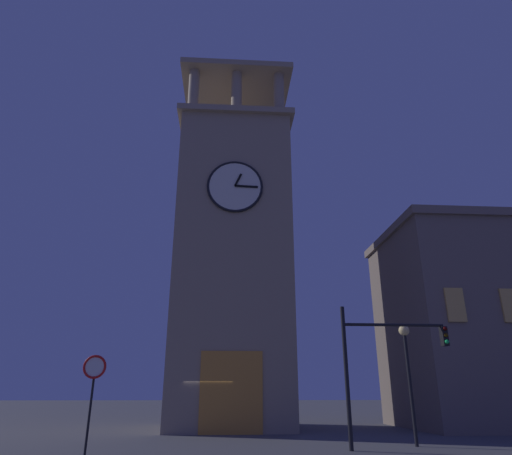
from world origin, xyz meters
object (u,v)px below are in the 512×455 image
Objects in this scene: clocktower at (233,262)px; traffic_signal_near at (382,353)px; street_lamp at (407,359)px; no_horn_sign at (94,376)px.

clocktower is 13.87m from traffic_signal_near.
no_horn_sign is (11.88, 2.50, -0.78)m from street_lamp.
clocktower reaches higher than traffic_signal_near.
no_horn_sign is (4.74, 12.11, -7.47)m from clocktower.
street_lamp is at bearing -140.55° from traffic_signal_near.
clocktower is at bearing -62.22° from traffic_signal_near.
street_lamp is 1.46× the size of no_horn_sign.
clocktower reaches higher than street_lamp.
traffic_signal_near is 1.63× the size of no_horn_sign.
traffic_signal_near is at bearing 117.78° from clocktower.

